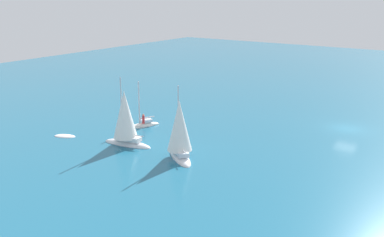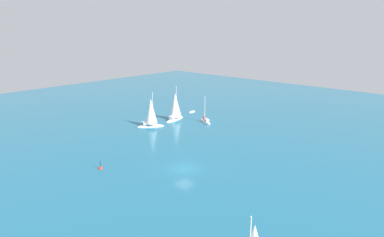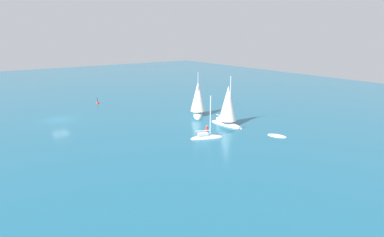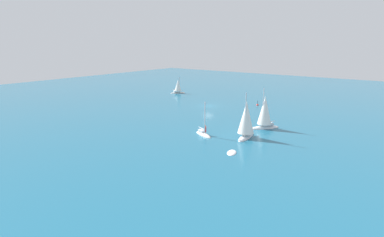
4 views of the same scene
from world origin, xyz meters
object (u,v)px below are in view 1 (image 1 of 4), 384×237
Objects in this scene: sloop_1 at (125,121)px; skiff at (65,136)px; sloop at (180,133)px; sailboat at (143,125)px.

sloop_1 is 8.70m from skiff.
sloop_1 is (0.09, -7.38, 0.10)m from sloop.
sailboat is (-6.44, -3.07, -2.60)m from sloop_1.
sailboat reaches higher than skiff.
skiff is (2.02, -7.99, -2.77)m from sloop_1.
skiff is at bearing 5.93° from sloop_1.
sloop_1 reaches higher than skiff.
sloop_1 reaches higher than sloop.
skiff is at bearing -5.57° from sailboat.
sloop reaches higher than skiff.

